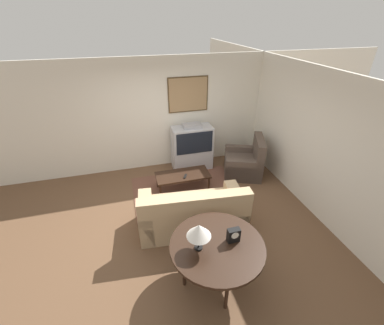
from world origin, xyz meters
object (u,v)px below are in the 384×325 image
(console_table, at_px, (217,248))
(mantel_clock, at_px, (234,235))
(tv, at_px, (192,148))
(table_lamp, at_px, (199,231))
(couch, at_px, (193,213))
(armchair, at_px, (245,163))
(coffee_table, at_px, (183,176))

(console_table, distance_m, mantel_clock, 0.28)
(tv, relative_size, table_lamp, 2.92)
(couch, xyz_separation_m, armchair, (1.74, 1.45, -0.02))
(couch, relative_size, armchair, 1.71)
(tv, bearing_deg, coffee_table, -117.34)
(tv, height_order, table_lamp, tv)
(coffee_table, bearing_deg, console_table, -92.09)
(tv, distance_m, armchair, 1.36)
(table_lamp, bearing_deg, couch, 78.28)
(tv, bearing_deg, couch, -105.11)
(couch, xyz_separation_m, console_table, (0.02, -1.19, 0.38))
(couch, distance_m, console_table, 1.25)
(table_lamp, bearing_deg, coffee_table, 81.62)
(couch, xyz_separation_m, coffee_table, (0.11, 1.20, 0.03))
(armchair, bearing_deg, coffee_table, -60.02)
(table_lamp, xyz_separation_m, mantel_clock, (0.49, -0.00, -0.21))
(tv, relative_size, couch, 0.61)
(tv, height_order, coffee_table, tv)
(coffee_table, height_order, console_table, console_table)
(mantel_clock, bearing_deg, console_table, -177.68)
(couch, bearing_deg, table_lamp, 83.99)
(table_lamp, bearing_deg, tv, 76.10)
(table_lamp, bearing_deg, mantel_clock, -0.11)
(coffee_table, height_order, table_lamp, table_lamp)
(coffee_table, xyz_separation_m, table_lamp, (-0.35, -2.38, 0.72))
(console_table, bearing_deg, couch, 90.92)
(couch, bearing_deg, armchair, -134.37)
(coffee_table, xyz_separation_m, mantel_clock, (0.14, -2.38, 0.52))
(console_table, bearing_deg, coffee_table, 87.91)
(tv, distance_m, coffee_table, 1.01)
(armchair, distance_m, table_lamp, 3.38)
(console_table, height_order, table_lamp, table_lamp)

